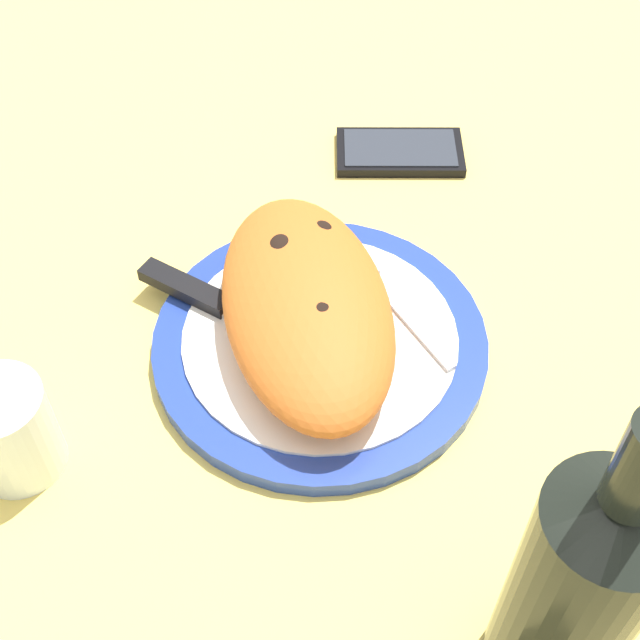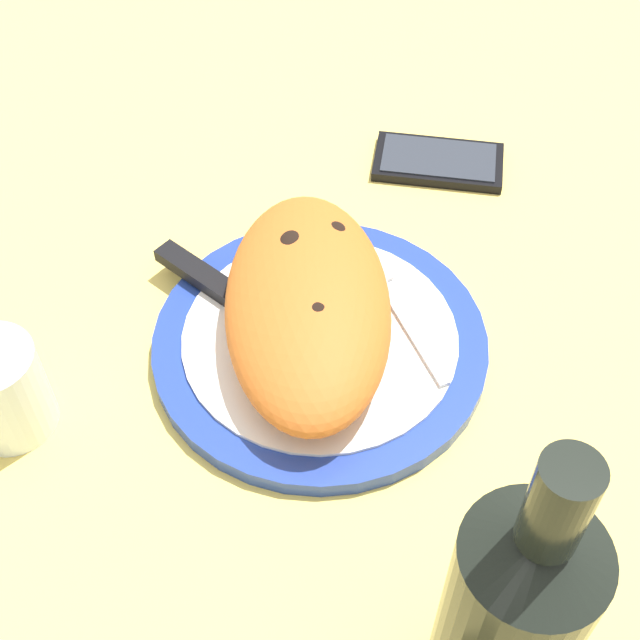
{
  "view_description": "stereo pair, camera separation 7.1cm",
  "coord_description": "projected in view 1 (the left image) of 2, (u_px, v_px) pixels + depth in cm",
  "views": [
    {
      "loc": [
        -42.98,
        15.99,
        58.27
      ],
      "look_at": [
        0.0,
        0.0,
        3.85
      ],
      "focal_mm": 49.1,
      "sensor_mm": 36.0,
      "label": 1
    },
    {
      "loc": [
        -44.93,
        9.15,
        58.27
      ],
      "look_at": [
        0.0,
        0.0,
        3.85
      ],
      "focal_mm": 49.1,
      "sensor_mm": 36.0,
      "label": 2
    }
  ],
  "objects": [
    {
      "name": "ground_plane",
      "position": [
        320.0,
        360.0,
        0.75
      ],
      "size": [
        150.0,
        150.0,
        3.0
      ],
      "primitive_type": "cube",
      "color": "#EACC60"
    },
    {
      "name": "calzone",
      "position": [
        307.0,
        306.0,
        0.71
      ],
      "size": [
        27.08,
        17.29,
        6.17
      ],
      "color": "#C16023",
      "rests_on": "plate"
    },
    {
      "name": "smartphone",
      "position": [
        400.0,
        152.0,
        0.9
      ],
      "size": [
        11.08,
        14.61,
        1.16
      ],
      "color": "black",
      "rests_on": "ground_plane"
    },
    {
      "name": "water_glass",
      "position": [
        10.0,
        435.0,
        0.64
      ],
      "size": [
        6.96,
        6.96,
        8.13
      ],
      "color": "silver",
      "rests_on": "ground_plane"
    },
    {
      "name": "fork",
      "position": [
        385.0,
        293.0,
        0.75
      ],
      "size": [
        15.95,
        4.5,
        0.4
      ],
      "color": "silver",
      "rests_on": "plate"
    },
    {
      "name": "wine_bottle",
      "position": [
        578.0,
        589.0,
        0.49
      ],
      "size": [
        7.56,
        7.56,
        27.68
      ],
      "color": "black",
      "rests_on": "ground_plane"
    },
    {
      "name": "plate",
      "position": [
        320.0,
        343.0,
        0.73
      ],
      "size": [
        28.07,
        28.07,
        1.85
      ],
      "color": "#233D99",
      "rests_on": "ground_plane"
    },
    {
      "name": "knife",
      "position": [
        219.0,
        305.0,
        0.74
      ],
      "size": [
        19.5,
        15.95,
        1.2
      ],
      "color": "silver",
      "rests_on": "plate"
    }
  ]
}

